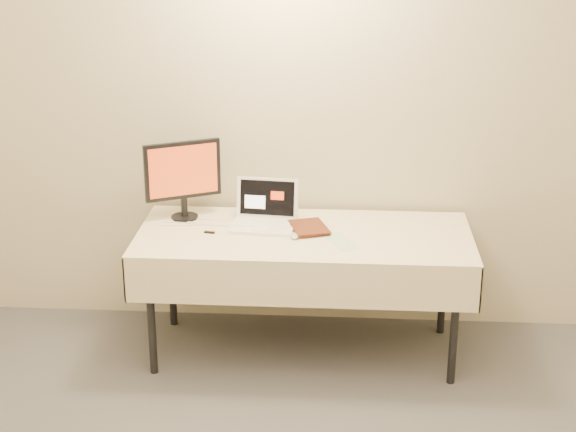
# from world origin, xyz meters

# --- Properties ---
(back_wall) EXTENTS (4.00, 0.10, 2.70)m
(back_wall) POSITION_xyz_m (0.00, 2.50, 1.35)
(back_wall) COLOR beige
(back_wall) RESTS_ON ground
(table) EXTENTS (1.86, 0.81, 0.74)m
(table) POSITION_xyz_m (0.00, 2.05, 0.68)
(table) COLOR black
(table) RESTS_ON ground
(laptop) EXTENTS (0.38, 0.33, 0.25)m
(laptop) POSITION_xyz_m (-0.23, 2.17, 0.80)
(laptop) COLOR white
(laptop) RESTS_ON table
(monitor) EXTENTS (0.41, 0.22, 0.46)m
(monitor) POSITION_xyz_m (-0.71, 2.25, 1.01)
(monitor) COLOR black
(monitor) RESTS_ON table
(book) EXTENTS (0.19, 0.08, 0.25)m
(book) POSITION_xyz_m (-0.07, 2.07, 0.86)
(book) COLOR maroon
(book) RESTS_ON table
(alarm_clock) EXTENTS (0.12, 0.08, 0.05)m
(alarm_clock) POSITION_xyz_m (-0.35, 2.31, 0.76)
(alarm_clock) COLOR black
(alarm_clock) RESTS_ON table
(clicker) EXTENTS (0.07, 0.10, 0.02)m
(clicker) POSITION_xyz_m (-0.05, 1.98, 0.75)
(clicker) COLOR silver
(clicker) RESTS_ON table
(paper_form) EXTENTS (0.22, 0.30, 0.00)m
(paper_form) POSITION_xyz_m (0.20, 1.94, 0.74)
(paper_form) COLOR #B7DBAE
(paper_form) RESTS_ON table
(usb_dongle) EXTENTS (0.06, 0.03, 0.01)m
(usb_dongle) POSITION_xyz_m (-0.53, 2.02, 0.74)
(usb_dongle) COLOR black
(usb_dongle) RESTS_ON table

